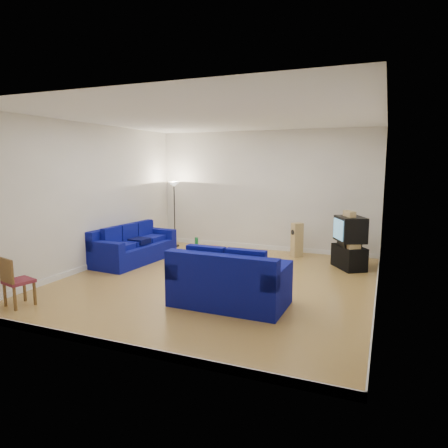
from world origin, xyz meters
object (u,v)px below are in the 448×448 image
at_px(tv_stand, 349,257).
at_px(television, 350,229).
at_px(coffee_table, 205,255).
at_px(sofa_three_seat, 133,248).
at_px(sofa_loveseat, 228,285).

bearing_deg(tv_stand, television, -36.66).
relative_size(coffee_table, tv_stand, 1.32).
relative_size(sofa_three_seat, sofa_loveseat, 1.20).
bearing_deg(sofa_three_seat, coffee_table, 95.29).
bearing_deg(sofa_loveseat, coffee_table, 125.30).
height_order(sofa_three_seat, tv_stand, sofa_three_seat).
bearing_deg(sofa_loveseat, television, 63.88).
xyz_separation_m(coffee_table, television, (2.98, 1.21, 0.59)).
bearing_deg(television, sofa_loveseat, -52.89).
xyz_separation_m(sofa_three_seat, sofa_loveseat, (3.25, -1.95, 0.04)).
xyz_separation_m(sofa_loveseat, tv_stand, (1.63, 3.23, -0.10)).
bearing_deg(television, tv_stand, 151.28).
bearing_deg(tv_stand, sofa_three_seat, -109.19).
distance_m(sofa_three_seat, television, 5.06).
relative_size(sofa_loveseat, tv_stand, 2.26).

